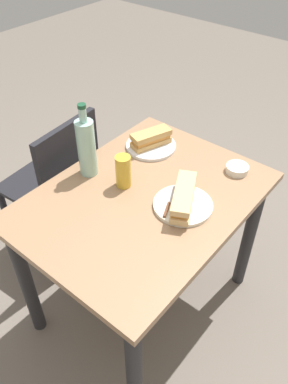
% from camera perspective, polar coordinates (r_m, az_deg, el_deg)
% --- Properties ---
extents(ground_plane, '(8.00, 8.00, 0.00)m').
position_cam_1_polar(ground_plane, '(2.10, 0.00, -15.64)').
color(ground_plane, '#6B6056').
extents(dining_table, '(0.98, 0.74, 0.73)m').
position_cam_1_polar(dining_table, '(1.63, 0.00, -4.00)').
color(dining_table, '#997251').
rests_on(dining_table, ground).
extents(chair_far, '(0.43, 0.43, 0.87)m').
position_cam_1_polar(chair_far, '(2.02, -12.35, 1.39)').
color(chair_far, black).
rests_on(chair_far, ground).
extents(plate_near, '(0.23, 0.23, 0.01)m').
position_cam_1_polar(plate_near, '(1.50, 5.71, -1.92)').
color(plate_near, silver).
rests_on(plate_near, dining_table).
extents(baguette_sandwich_near, '(0.25, 0.17, 0.07)m').
position_cam_1_polar(baguette_sandwich_near, '(1.47, 5.81, -0.74)').
color(baguette_sandwich_near, '#DBB77A').
rests_on(baguette_sandwich_near, plate_near).
extents(knife_near, '(0.17, 0.08, 0.01)m').
position_cam_1_polar(knife_near, '(1.49, 3.68, -1.63)').
color(knife_near, silver).
rests_on(knife_near, plate_near).
extents(plate_far, '(0.23, 0.23, 0.01)m').
position_cam_1_polar(plate_far, '(1.80, 1.02, 6.75)').
color(plate_far, white).
rests_on(plate_far, dining_table).
extents(baguette_sandwich_far, '(0.20, 0.13, 0.07)m').
position_cam_1_polar(baguette_sandwich_far, '(1.78, 1.04, 7.86)').
color(baguette_sandwich_far, tan).
rests_on(baguette_sandwich_far, plate_far).
extents(knife_far, '(0.18, 0.03, 0.01)m').
position_cam_1_polar(knife_far, '(1.83, -0.09, 7.67)').
color(knife_far, silver).
rests_on(knife_far, plate_far).
extents(water_bottle, '(0.08, 0.08, 0.32)m').
position_cam_1_polar(water_bottle, '(1.60, -8.43, 6.57)').
color(water_bottle, '#99C6B7').
rests_on(water_bottle, dining_table).
extents(beer_glass, '(0.06, 0.06, 0.14)m').
position_cam_1_polar(beer_glass, '(1.55, -2.99, 3.08)').
color(beer_glass, gold).
rests_on(beer_glass, dining_table).
extents(olive_bowl, '(0.10, 0.10, 0.03)m').
position_cam_1_polar(olive_bowl, '(1.70, 13.48, 3.33)').
color(olive_bowl, silver).
rests_on(olive_bowl, dining_table).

